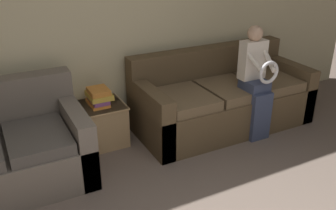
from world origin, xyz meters
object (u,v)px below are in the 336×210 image
couch_side (5,152)px  book_stack (99,97)px  side_shelf (101,123)px  couch_main (221,99)px  child_left_seated (256,78)px

couch_side → book_stack: bearing=16.5°
couch_side → book_stack: 1.07m
couch_side → side_shelf: 1.04m
couch_main → book_stack: size_ratio=6.86×
couch_main → child_left_seated: (0.18, -0.38, 0.36)m
couch_main → book_stack: 1.46m
couch_main → couch_side: couch_side is taller
child_left_seated → book_stack: child_left_seated is taller
couch_side → side_shelf: bearing=16.2°
couch_main → side_shelf: size_ratio=4.16×
child_left_seated → book_stack: (-1.60, 0.61, -0.13)m
child_left_seated → side_shelf: child_left_seated is taller
book_stack → child_left_seated: bearing=-20.8°
couch_side → couch_main: bearing=1.6°
side_shelf → book_stack: 0.32m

